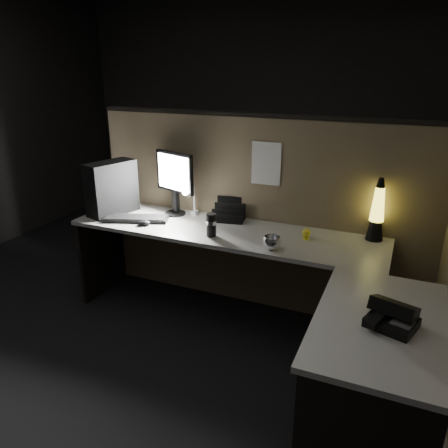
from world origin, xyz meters
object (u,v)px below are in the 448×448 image
at_px(keyboard, 136,219).
at_px(lava_lamp, 377,215).
at_px(pc_tower, 111,188).
at_px(monitor, 175,177).
at_px(desk_phone, 392,316).

distance_m(keyboard, lava_lamp, 1.76).
relative_size(pc_tower, lava_lamp, 0.97).
height_order(pc_tower, monitor, monitor).
height_order(monitor, keyboard, monitor).
bearing_deg(keyboard, monitor, 31.37).
bearing_deg(lava_lamp, monitor, -177.85).
bearing_deg(keyboard, lava_lamp, -9.74).
relative_size(pc_tower, desk_phone, 1.67).
bearing_deg(desk_phone, lava_lamp, 117.43).
xyz_separation_m(pc_tower, keyboard, (0.26, -0.07, -0.20)).
bearing_deg(pc_tower, monitor, 38.55).
distance_m(pc_tower, keyboard, 0.34).
bearing_deg(pc_tower, desk_phone, -3.71).
height_order(keyboard, lava_lamp, lava_lamp).
distance_m(monitor, lava_lamp, 1.52).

